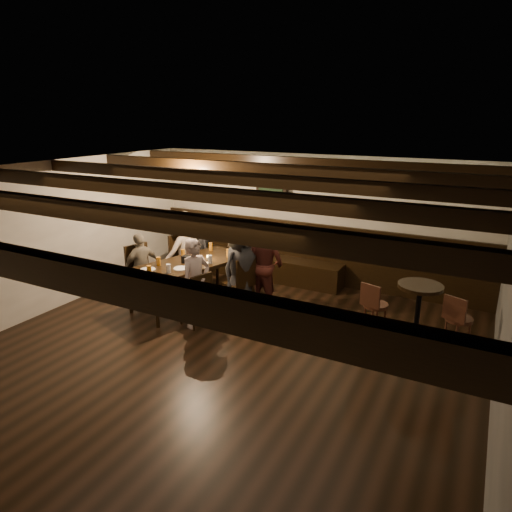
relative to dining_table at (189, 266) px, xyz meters
The scene contains 27 objects.
room 1.38m from the dining_table, 34.23° to the left, with size 7.00×7.00×7.00m.
dining_table is the anchor object (origin of this frame).
chair_left_near 0.93m from the dining_table, 131.34° to the left, with size 0.55×0.55×0.98m.
chair_left_far 0.93m from the dining_table, 164.68° to the right, with size 0.54×0.54×0.96m.
chair_right_near 0.94m from the dining_table, 15.36° to the left, with size 0.51×0.51×0.90m.
chair_right_far 0.94m from the dining_table, 48.76° to the right, with size 0.48×0.48×0.85m.
person_bench_left 1.28m from the dining_table, 118.32° to the left, with size 0.58×0.38×1.20m, color black.
person_bench_centre 1.05m from the dining_table, 73.32° to the left, with size 0.43×0.28×1.18m, color slate.
person_bench_right 1.27m from the dining_table, 28.32° to the left, with size 0.69×0.54×1.41m, color #58241E.
person_left_near 0.88m from the dining_table, 132.36° to the left, with size 0.91×0.52×1.41m, color gray.
person_left_far 0.88m from the dining_table, 165.71° to the right, with size 0.69×0.29×1.17m, color gray.
person_right_near 0.88m from the dining_table, 14.29° to the left, with size 0.70×0.45×1.43m, color #262628.
person_right_far 0.87m from the dining_table, 47.64° to the right, with size 0.50×0.33×1.36m, color #B39D97.
pint_a 0.77m from the dining_table, 95.12° to the left, with size 0.07×0.07×0.14m, color #BF7219.
pint_b 0.71m from the dining_table, 52.28° to the left, with size 0.07×0.07×0.14m, color #BF7219.
pint_c 0.34m from the dining_table, 144.89° to the left, with size 0.07×0.07×0.14m, color #BF7219.
pint_d 0.38m from the dining_table, 17.01° to the left, with size 0.07×0.07×0.14m, color silver.
pint_e 0.52m from the dining_table, 132.73° to the right, with size 0.07×0.07×0.14m, color #BF7219.
pint_f 0.60m from the dining_table, 86.70° to the right, with size 0.07×0.07×0.14m, color silver.
pint_g 0.81m from the dining_table, 103.10° to the right, with size 0.07×0.07×0.14m, color #BF7219.
plate_near 0.72m from the dining_table, 118.77° to the right, with size 0.24×0.24×0.01m, color white.
plate_far 0.36m from the dining_table, 75.71° to the right, with size 0.24×0.24×0.01m, color white.
condiment_caddy 0.13m from the dining_table, 106.68° to the right, with size 0.15×0.10×0.12m, color black.
candle 0.33m from the dining_table, 51.52° to the left, with size 0.05×0.05×0.05m, color beige.
high_top_table 3.65m from the dining_table, ahead, with size 0.57×0.57×1.01m.
bar_stool_left 3.18m from the dining_table, ahead, with size 0.35×0.36×1.02m.
bar_stool_right 4.17m from the dining_table, ahead, with size 0.36×0.37×1.02m.
Camera 1 is at (2.96, -4.36, 3.07)m, focal length 32.00 mm.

